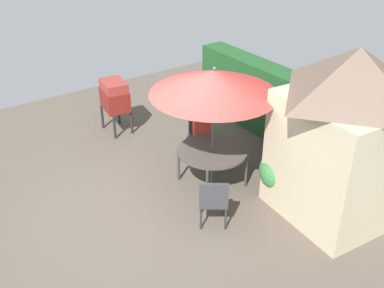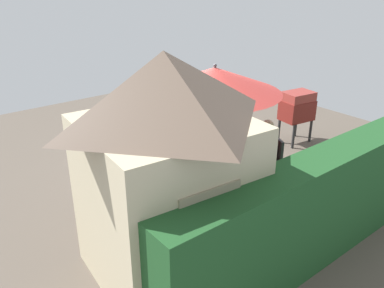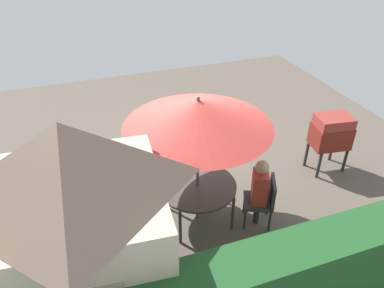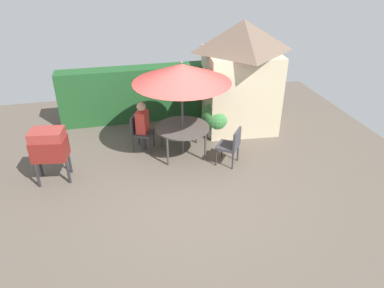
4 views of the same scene
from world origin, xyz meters
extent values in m
plane|color=brown|center=(0.00, 0.00, 0.00)|extent=(11.00, 11.00, 0.00)
cube|color=#1E4C23|center=(0.00, 3.50, 0.77)|extent=(5.74, 0.56, 1.55)
cube|color=#C6B793|center=(1.98, 2.47, 1.05)|extent=(1.98, 1.92, 2.10)
pyramid|color=brown|center=(1.98, 2.47, 2.50)|extent=(2.10, 2.03, 0.79)
cube|color=gray|center=(2.05, 3.36, 0.82)|extent=(0.77, 0.10, 1.64)
cylinder|color=#47423D|center=(0.14, 1.25, 0.70)|extent=(1.28, 1.28, 0.04)
cylinder|color=#3C3834|center=(-0.31, 0.80, 0.34)|extent=(0.05, 0.05, 0.68)
cylinder|color=#3C3834|center=(0.59, 0.80, 0.34)|extent=(0.05, 0.05, 0.68)
cylinder|color=#3C3834|center=(-0.31, 1.69, 0.34)|extent=(0.05, 0.05, 0.68)
cylinder|color=#3C3834|center=(0.59, 1.69, 0.34)|extent=(0.05, 0.05, 0.68)
cylinder|color=#4C4C51|center=(0.14, 1.25, 1.12)|extent=(0.04, 0.04, 2.25)
cone|color=#B73833|center=(0.14, 1.25, 2.04)|extent=(2.22, 2.22, 0.42)
sphere|color=#4C4C51|center=(0.14, 1.25, 2.28)|extent=(0.06, 0.06, 0.06)
cube|color=maroon|center=(-2.80, 0.77, 0.78)|extent=(0.77, 0.60, 0.45)
cube|color=maroon|center=(-2.80, 0.77, 1.10)|extent=(0.73, 0.57, 0.20)
cylinder|color=#262628|center=(-3.11, 0.56, 0.28)|extent=(0.06, 0.06, 0.55)
cylinder|color=#262628|center=(-2.49, 0.56, 0.28)|extent=(0.06, 0.06, 0.55)
cylinder|color=#262628|center=(-3.11, 0.98, 0.28)|extent=(0.06, 0.06, 0.55)
cylinder|color=#262628|center=(-2.49, 0.98, 0.28)|extent=(0.06, 0.06, 0.55)
cube|color=#38383D|center=(-0.77, 1.67, 0.45)|extent=(0.61, 0.61, 0.06)
cube|color=#38383D|center=(-0.96, 1.76, 0.68)|extent=(0.24, 0.44, 0.45)
cylinder|color=#2C2C30|center=(-0.87, 1.94, 0.23)|extent=(0.04, 0.04, 0.45)
cylinder|color=#2C2C30|center=(-1.03, 1.57, 0.23)|extent=(0.04, 0.04, 0.45)
cylinder|color=#2C2C30|center=(-0.50, 1.77, 0.23)|extent=(0.04, 0.04, 0.45)
cylinder|color=#2C2C30|center=(-0.67, 1.40, 0.23)|extent=(0.04, 0.04, 0.45)
cube|color=#38383D|center=(1.05, 0.57, 0.45)|extent=(0.64, 0.64, 0.06)
cube|color=#38383D|center=(1.22, 0.45, 0.68)|extent=(0.31, 0.40, 0.45)
cylinder|color=#2C2C30|center=(1.10, 0.29, 0.23)|extent=(0.04, 0.04, 0.45)
cylinder|color=#2C2C30|center=(1.33, 0.61, 0.23)|extent=(0.04, 0.04, 0.45)
cylinder|color=#2C2C30|center=(0.78, 0.53, 0.23)|extent=(0.04, 0.04, 0.45)
cylinder|color=#2C2C30|center=(1.01, 0.85, 0.23)|extent=(0.04, 0.04, 0.45)
cylinder|color=silver|center=(1.18, 1.97, 0.11)|extent=(0.44, 0.44, 0.23)
sphere|color=#3D8442|center=(1.18, 1.97, 0.56)|extent=(0.78, 0.78, 0.78)
cube|color=#CC3D33|center=(-0.77, 1.67, 0.76)|extent=(0.36, 0.41, 0.55)
sphere|color=tan|center=(-0.77, 1.67, 1.15)|extent=(0.22, 0.22, 0.22)
cylinder|color=#383347|center=(-0.77, 1.67, 0.24)|extent=(0.10, 0.10, 0.48)
camera|label=1|loc=(5.84, -3.22, 4.93)|focal=43.17mm
camera|label=2|loc=(4.40, 6.00, 3.67)|focal=37.46mm
camera|label=3|loc=(1.81, 5.66, 4.55)|focal=34.78mm
camera|label=4|loc=(-1.35, -6.23, 4.50)|focal=33.53mm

